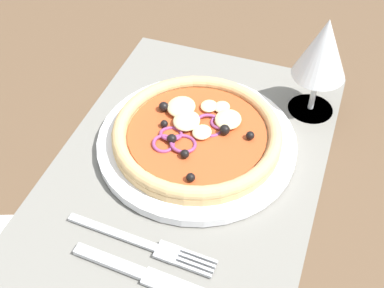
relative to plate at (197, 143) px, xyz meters
The scene contains 7 objects.
ground_plane 3.53cm from the plate, ahead, with size 190.00×140.00×2.40cm, color brown.
placemat 2.87cm from the plate, ahead, with size 47.29×33.45×0.40cm, color slate.
plate is the anchor object (origin of this frame).
pizza 1.72cm from the plate, 157.90° to the right, with size 22.01×22.01×2.65cm.
fork 16.50cm from the plate, ahead, with size 2.54×18.06×0.44cm.
knife 20.36cm from the plate, ahead, with size 2.87×20.06×0.62cm.
wine_glass 20.02cm from the plate, 134.56° to the left, with size 7.20×7.20×14.90cm.
Camera 1 is at (41.94, 15.09, 49.57)cm, focal length 48.23 mm.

